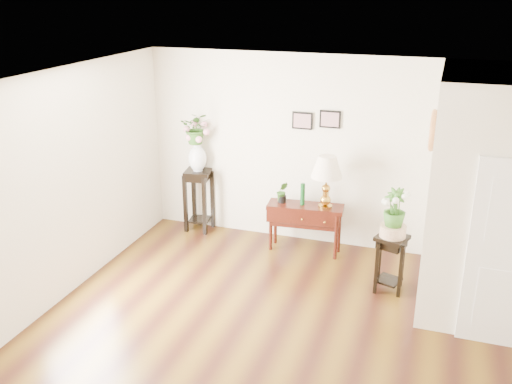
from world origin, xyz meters
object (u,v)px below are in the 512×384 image
at_px(console_table, 305,228).
at_px(table_lamp, 326,184).
at_px(plant_stand_b, 390,263).
at_px(plant_stand_a, 199,200).

height_order(console_table, table_lamp, table_lamp).
xyz_separation_m(table_lamp, plant_stand_b, (1.01, -0.75, -0.70)).
bearing_deg(console_table, plant_stand_b, -35.34).
relative_size(table_lamp, plant_stand_a, 0.78).
relative_size(console_table, plant_stand_a, 1.10).
bearing_deg(plant_stand_b, table_lamp, 143.42).
bearing_deg(console_table, plant_stand_a, 167.28).
bearing_deg(table_lamp, plant_stand_b, -36.58).
distance_m(table_lamp, plant_stand_b, 1.44).
distance_m(console_table, plant_stand_b, 1.50).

